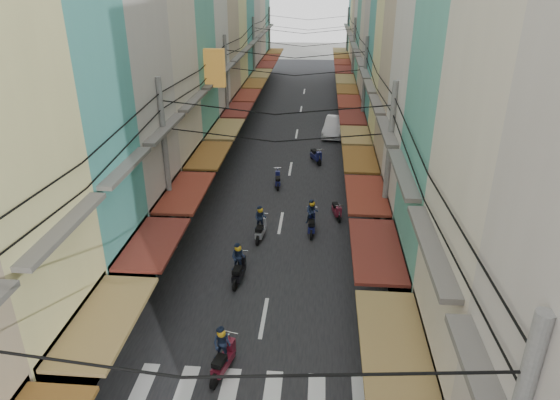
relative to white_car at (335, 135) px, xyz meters
The scene contains 15 objects.
ground 22.21m from the white_car, 98.07° to the right, with size 160.00×160.00×0.00m, color slate.
road 3.70m from the white_car, 147.40° to the right, with size 10.00×80.00×0.02m, color black.
sidewalk_left 9.82m from the white_car, 168.29° to the right, with size 3.00×80.00×0.06m, color gray.
sidewalk_right 3.93m from the white_car, 30.51° to the right, with size 3.00×80.00×0.06m, color gray.
crosswalk 28.17m from the white_car, 96.35° to the right, with size 7.55×2.40×0.01m.
building_row_left 15.71m from the white_car, 153.80° to the right, with size 7.80×67.67×23.70m.
building_row_right 11.93m from the white_car, 49.14° to the right, with size 7.80×68.98×22.59m.
utility_poles 10.09m from the white_car, 114.06° to the right, with size 10.20×66.13×8.20m.
white_car is the anchor object (origin of this frame).
bicycle 25.37m from the white_car, 80.05° to the right, with size 0.68×1.81×1.25m, color black.
moving_scooters 18.74m from the white_car, 99.50° to the right, with size 4.70×22.29×1.85m.
parked_scooters 25.98m from the white_car, 86.22° to the right, with size 12.82×13.16×1.01m.
pedestrians 21.67m from the white_car, 108.61° to the right, with size 12.51×26.34×2.21m.
market_umbrella 26.28m from the white_car, 83.36° to the right, with size 2.34×2.34×2.47m.
traffic_sign 28.10m from the white_car, 85.49° to the right, with size 0.10×0.65×2.99m.
Camera 1 is at (1.92, -17.48, 12.19)m, focal length 32.00 mm.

